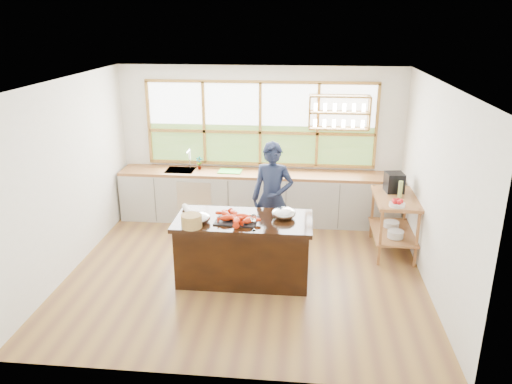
# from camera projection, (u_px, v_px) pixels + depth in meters

# --- Properties ---
(ground_plane) EXTENTS (5.00, 5.00, 0.00)m
(ground_plane) POSITION_uv_depth(u_px,v_px,m) (246.00, 271.00, 7.21)
(ground_plane) COLOR olive
(room_shell) EXTENTS (5.02, 4.52, 2.71)m
(room_shell) POSITION_uv_depth(u_px,v_px,m) (251.00, 145.00, 7.10)
(room_shell) COLOR white
(room_shell) RESTS_ON ground_plane
(back_counter) EXTENTS (4.90, 0.63, 0.90)m
(back_counter) POSITION_uv_depth(u_px,v_px,m) (258.00, 196.00, 8.88)
(back_counter) COLOR #B6B3AB
(back_counter) RESTS_ON ground_plane
(right_shelf_unit) EXTENTS (0.62, 1.10, 0.90)m
(right_shelf_unit) POSITION_uv_depth(u_px,v_px,m) (394.00, 215.00, 7.63)
(right_shelf_unit) COLOR #975A32
(right_shelf_unit) RESTS_ON ground_plane
(island) EXTENTS (1.85, 0.90, 0.90)m
(island) POSITION_uv_depth(u_px,v_px,m) (244.00, 249.00, 6.87)
(island) COLOR black
(island) RESTS_ON ground_plane
(cook) EXTENTS (0.69, 0.50, 1.74)m
(cook) POSITION_uv_depth(u_px,v_px,m) (272.00, 199.00, 7.54)
(cook) COLOR #18203B
(cook) RESTS_ON ground_plane
(potted_plant) EXTENTS (0.14, 0.10, 0.24)m
(potted_plant) POSITION_uv_depth(u_px,v_px,m) (199.00, 163.00, 8.84)
(potted_plant) COLOR slate
(potted_plant) RESTS_ON back_counter
(cutting_board) EXTENTS (0.41, 0.32, 0.01)m
(cutting_board) POSITION_uv_depth(u_px,v_px,m) (230.00, 171.00, 8.77)
(cutting_board) COLOR green
(cutting_board) RESTS_ON back_counter
(espresso_machine) EXTENTS (0.30, 0.32, 0.30)m
(espresso_machine) POSITION_uv_depth(u_px,v_px,m) (394.00, 182.00, 7.72)
(espresso_machine) COLOR black
(espresso_machine) RESTS_ON right_shelf_unit
(wine_bottle) EXTENTS (0.08, 0.08, 0.26)m
(wine_bottle) POSITION_uv_depth(u_px,v_px,m) (400.00, 189.00, 7.48)
(wine_bottle) COLOR #9FB657
(wine_bottle) RESTS_ON right_shelf_unit
(fruit_bowl) EXTENTS (0.23, 0.23, 0.11)m
(fruit_bowl) POSITION_uv_depth(u_px,v_px,m) (397.00, 203.00, 7.16)
(fruit_bowl) COLOR silver
(fruit_bowl) RESTS_ON right_shelf_unit
(slate_board) EXTENTS (0.58, 0.44, 0.02)m
(slate_board) POSITION_uv_depth(u_px,v_px,m) (237.00, 220.00, 6.65)
(slate_board) COLOR black
(slate_board) RESTS_ON island
(lobster_pile) EXTENTS (0.55, 0.48, 0.08)m
(lobster_pile) POSITION_uv_depth(u_px,v_px,m) (236.00, 217.00, 6.62)
(lobster_pile) COLOR red
(lobster_pile) RESTS_ON slate_board
(mixing_bowl_left) EXTENTS (0.28, 0.28, 0.13)m
(mixing_bowl_left) POSITION_uv_depth(u_px,v_px,m) (200.00, 218.00, 6.60)
(mixing_bowl_left) COLOR silver
(mixing_bowl_left) RESTS_ON island
(mixing_bowl_right) EXTENTS (0.32, 0.32, 0.16)m
(mixing_bowl_right) POSITION_uv_depth(u_px,v_px,m) (284.00, 213.00, 6.73)
(mixing_bowl_right) COLOR silver
(mixing_bowl_right) RESTS_ON island
(wine_glass) EXTENTS (0.08, 0.08, 0.22)m
(wine_glass) POSITION_uv_depth(u_px,v_px,m) (253.00, 218.00, 6.32)
(wine_glass) COLOR white
(wine_glass) RESTS_ON island
(wicker_basket) EXTENTS (0.27, 0.27, 0.17)m
(wicker_basket) POSITION_uv_depth(u_px,v_px,m) (192.00, 221.00, 6.43)
(wicker_basket) COLOR tan
(wicker_basket) RESTS_ON island
(parchment_roll) EXTENTS (0.21, 0.30, 0.08)m
(parchment_roll) POSITION_uv_depth(u_px,v_px,m) (187.00, 210.00, 6.93)
(parchment_roll) COLOR white
(parchment_roll) RESTS_ON island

